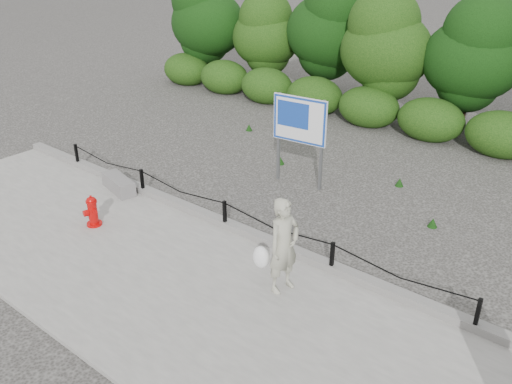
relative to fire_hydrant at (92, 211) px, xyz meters
The scene contains 9 objects.
ground 2.71m from the fire_hydrant, 36.48° to the left, with size 90.00×90.00×0.00m, color #2D2B28.
sidewalk 2.22m from the fire_hydrant, 10.74° to the right, with size 14.00×4.00×0.08m, color gray.
curb 2.72m from the fire_hydrant, 37.33° to the left, with size 14.00×0.22×0.14m, color slate.
chain_barrier 2.68m from the fire_hydrant, 36.48° to the left, with size 10.06×0.06×0.60m.
treeline 11.07m from the fire_hydrant, 75.20° to the left, with size 20.37×3.61×4.50m.
fire_hydrant is the anchor object (origin of this frame).
pedestrian 4.34m from the fire_hydrant, ahead, with size 0.75×0.67×1.66m.
concrete_block 1.62m from the fire_hydrant, 123.58° to the left, with size 1.05×0.37×0.34m, color slate.
advertising_sign 4.91m from the fire_hydrant, 65.10° to the left, with size 1.34×0.23×2.15m.
Camera 1 is at (6.46, -7.02, 5.51)m, focal length 38.00 mm.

